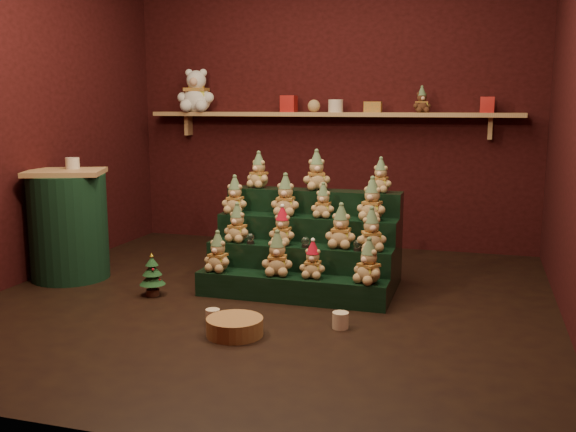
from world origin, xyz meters
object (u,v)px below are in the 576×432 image
(side_table, at_px, (68,225))
(wicker_basket, at_px, (235,327))
(mini_christmas_tree, at_px, (152,275))
(mug_right, at_px, (340,320))
(riser_tier_front, at_px, (291,288))
(white_bear, at_px, (196,85))
(brown_bear, at_px, (422,100))
(snow_globe_c, at_px, (358,245))
(snow_globe_a, at_px, (250,238))
(mug_left, at_px, (213,316))
(snow_globe_b, at_px, (305,242))

(side_table, bearing_deg, wicker_basket, -47.61)
(mini_christmas_tree, relative_size, mug_right, 3.13)
(riser_tier_front, relative_size, side_table, 1.59)
(side_table, bearing_deg, mini_christmas_tree, -37.85)
(white_bear, bearing_deg, side_table, -108.72)
(wicker_basket, bearing_deg, side_table, 154.10)
(side_table, bearing_deg, brown_bear, 11.52)
(snow_globe_c, xyz_separation_m, wicker_basket, (-0.58, -0.94, -0.35))
(wicker_basket, bearing_deg, snow_globe_a, 104.15)
(mini_christmas_tree, xyz_separation_m, mug_left, (0.67, -0.44, -0.11))
(mini_christmas_tree, xyz_separation_m, wicker_basket, (0.88, -0.60, -0.10))
(snow_globe_c, distance_m, mug_left, 1.16)
(snow_globe_b, relative_size, snow_globe_c, 0.99)
(riser_tier_front, relative_size, wicker_basket, 4.02)
(mini_christmas_tree, bearing_deg, white_bear, 104.61)
(riser_tier_front, relative_size, snow_globe_b, 17.76)
(riser_tier_front, distance_m, brown_bear, 2.35)
(brown_bear, bearing_deg, mug_right, -119.31)
(snow_globe_c, height_order, mini_christmas_tree, snow_globe_c)
(snow_globe_b, bearing_deg, snow_globe_c, 0.00)
(snow_globe_c, relative_size, wicker_basket, 0.23)
(snow_globe_b, xyz_separation_m, snow_globe_c, (0.39, 0.00, 0.00))
(snow_globe_b, xyz_separation_m, mini_christmas_tree, (-1.07, -0.34, -0.24))
(snow_globe_c, xyz_separation_m, mug_right, (0.02, -0.63, -0.35))
(mini_christmas_tree, xyz_separation_m, mug_right, (1.48, -0.29, -0.11))
(wicker_basket, bearing_deg, brown_bear, 71.72)
(side_table, bearing_deg, snow_globe_b, -19.17)
(wicker_basket, bearing_deg, mug_left, 142.64)
(snow_globe_b, bearing_deg, white_bear, 134.33)
(mini_christmas_tree, height_order, mug_left, mini_christmas_tree)
(brown_bear, bearing_deg, snow_globe_c, -122.35)
(snow_globe_b, distance_m, wicker_basket, 1.02)
(snow_globe_b, height_order, mug_left, snow_globe_b)
(side_table, bearing_deg, snow_globe_a, -18.47)
(wicker_basket, bearing_deg, mug_right, 27.44)
(snow_globe_b, relative_size, mug_right, 0.76)
(riser_tier_front, height_order, snow_globe_c, snow_globe_c)
(mug_right, bearing_deg, side_table, 166.89)
(riser_tier_front, distance_m, wicker_basket, 0.79)
(snow_globe_a, height_order, wicker_basket, snow_globe_a)
(white_bear, bearing_deg, riser_tier_front, -56.15)
(wicker_basket, relative_size, white_bear, 0.65)
(mug_right, xyz_separation_m, brown_bear, (0.25, 2.26, 1.38))
(snow_globe_b, bearing_deg, mini_christmas_tree, -162.40)
(snow_globe_a, height_order, white_bear, white_bear)
(mini_christmas_tree, distance_m, mug_right, 1.51)
(mug_left, height_order, wicker_basket, wicker_basket)
(riser_tier_front, xyz_separation_m, snow_globe_a, (-0.36, 0.16, 0.31))
(mini_christmas_tree, distance_m, white_bear, 2.48)
(snow_globe_c, bearing_deg, mini_christmas_tree, -166.87)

